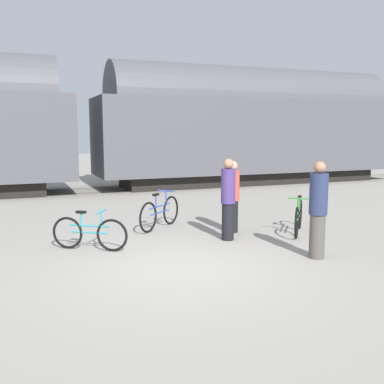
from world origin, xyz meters
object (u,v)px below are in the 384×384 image
Objects in this scene: person_in_red at (232,197)px; person_in_purple at (228,199)px; bicycle_green at (299,217)px; freight_train at (84,123)px; bicycle_teal at (90,233)px; bicycle_blue at (160,213)px; person_in_navy at (318,210)px.

person_in_purple is at bearing 117.48° from person_in_red.
freight_train is at bearing 110.54° from bicycle_green.
bicycle_teal is 0.98× the size of bicycle_blue.
bicycle_teal is 0.81× the size of person_in_red.
bicycle_green is 0.78× the size of person_in_navy.
bicycle_blue is (1.92, 1.41, 0.04)m from bicycle_teal.
person_in_navy is at bearing -115.57° from bicycle_green.
bicycle_teal is 4.46m from person_in_navy.
bicycle_blue is 0.76× the size of person_in_navy.
bicycle_teal is at bearing 67.52° from person_in_red.
person_in_red is 2.57m from person_in_navy.
bicycle_green is at bearing -30.93° from bicycle_blue.
bicycle_blue is 0.82× the size of person_in_red.
person_in_navy is (2.59, -11.15, -1.75)m from freight_train.
freight_train reaches higher than person_in_purple.
bicycle_teal is at bearing -118.00° from person_in_navy.
person_in_navy reaches higher than person_in_purple.
person_in_navy is (0.50, -2.52, 0.07)m from person_in_red.
bicycle_blue is 0.78× the size of person_in_purple.
freight_train reaches higher than person_in_navy.
freight_train reaches higher than bicycle_blue.
bicycle_green is 0.84× the size of person_in_red.
bicycle_teal is at bearing 42.13° from person_in_purple.
freight_train is 21.19× the size of bicycle_teal.
bicycle_teal is 0.75× the size of person_in_navy.
person_in_navy is at bearing -61.34° from bicycle_blue.
person_in_red is at bearing -167.75° from person_in_navy.
bicycle_blue is at bearing 149.07° from bicycle_green.
freight_train is at bearing 81.95° from bicycle_teal.
bicycle_green is 2.13m from person_in_navy.
person_in_navy is 1.02× the size of person_in_purple.
bicycle_blue is at bearing 36.16° from bicycle_teal.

